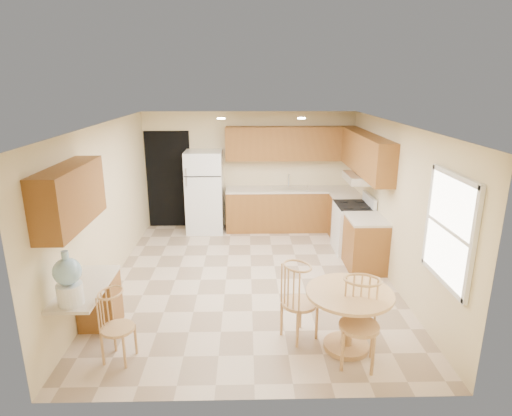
{
  "coord_description": "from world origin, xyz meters",
  "views": [
    {
      "loc": [
        -0.07,
        -6.36,
        3.12
      ],
      "look_at": [
        0.08,
        0.3,
        1.13
      ],
      "focal_mm": 30.0,
      "sensor_mm": 36.0,
      "label": 1
    }
  ],
  "objects_px": {
    "stove": "(353,227)",
    "chair_desk": "(115,323)",
    "refrigerator": "(205,192)",
    "water_crock": "(68,280)",
    "dining_table": "(348,312)",
    "chair_table_a": "(301,297)",
    "chair_table_b": "(362,320)"
  },
  "relations": [
    {
      "from": "refrigerator",
      "to": "stove",
      "type": "xyz_separation_m",
      "value": [
        2.88,
        -1.22,
        -0.39
      ]
    },
    {
      "from": "water_crock",
      "to": "chair_desk",
      "type": "bearing_deg",
      "value": -1.48
    },
    {
      "from": "refrigerator",
      "to": "water_crock",
      "type": "bearing_deg",
      "value": -103.08
    },
    {
      "from": "chair_table_b",
      "to": "refrigerator",
      "type": "bearing_deg",
      "value": -50.95
    },
    {
      "from": "chair_table_b",
      "to": "chair_desk",
      "type": "height_order",
      "value": "chair_table_b"
    },
    {
      "from": "dining_table",
      "to": "chair_table_b",
      "type": "xyz_separation_m",
      "value": [
        0.05,
        -0.4,
        0.13
      ]
    },
    {
      "from": "chair_table_b",
      "to": "water_crock",
      "type": "height_order",
      "value": "water_crock"
    },
    {
      "from": "stove",
      "to": "chair_table_a",
      "type": "bearing_deg",
      "value": -114.78
    },
    {
      "from": "dining_table",
      "to": "chair_desk",
      "type": "relative_size",
      "value": 1.2
    },
    {
      "from": "chair_table_a",
      "to": "chair_table_b",
      "type": "distance_m",
      "value": 0.82
    },
    {
      "from": "stove",
      "to": "water_crock",
      "type": "distance_m",
      "value": 5.16
    },
    {
      "from": "dining_table",
      "to": "chair_table_b",
      "type": "bearing_deg",
      "value": -82.96
    },
    {
      "from": "chair_table_b",
      "to": "water_crock",
      "type": "distance_m",
      "value": 3.21
    },
    {
      "from": "dining_table",
      "to": "chair_desk",
      "type": "height_order",
      "value": "chair_desk"
    },
    {
      "from": "refrigerator",
      "to": "chair_table_b",
      "type": "relative_size",
      "value": 1.68
    },
    {
      "from": "water_crock",
      "to": "stove",
      "type": "bearing_deg",
      "value": 40.06
    },
    {
      "from": "stove",
      "to": "chair_desk",
      "type": "xyz_separation_m",
      "value": [
        -3.47,
        -3.31,
        0.05
      ]
    },
    {
      "from": "chair_table_b",
      "to": "stove",
      "type": "bearing_deg",
      "value": -87.44
    },
    {
      "from": "chair_table_a",
      "to": "chair_table_b",
      "type": "height_order",
      "value": "chair_table_b"
    },
    {
      "from": "chair_table_a",
      "to": "water_crock",
      "type": "distance_m",
      "value": 2.64
    },
    {
      "from": "stove",
      "to": "dining_table",
      "type": "xyz_separation_m",
      "value": [
        -0.8,
        -3.07,
        0.02
      ]
    },
    {
      "from": "chair_table_a",
      "to": "water_crock",
      "type": "bearing_deg",
      "value": -114.98
    },
    {
      "from": "stove",
      "to": "chair_desk",
      "type": "bearing_deg",
      "value": -136.38
    },
    {
      "from": "water_crock",
      "to": "dining_table",
      "type": "bearing_deg",
      "value": 4.14
    },
    {
      "from": "chair_table_b",
      "to": "chair_desk",
      "type": "relative_size",
      "value": 1.21
    },
    {
      "from": "dining_table",
      "to": "water_crock",
      "type": "relative_size",
      "value": 1.65
    },
    {
      "from": "dining_table",
      "to": "chair_table_b",
      "type": "distance_m",
      "value": 0.43
    },
    {
      "from": "chair_table_a",
      "to": "chair_table_b",
      "type": "xyz_separation_m",
      "value": [
        0.6,
        -0.56,
        0.02
      ]
    },
    {
      "from": "refrigerator",
      "to": "chair_desk",
      "type": "relative_size",
      "value": 2.02
    },
    {
      "from": "stove",
      "to": "dining_table",
      "type": "bearing_deg",
      "value": -104.54
    },
    {
      "from": "refrigerator",
      "to": "chair_table_a",
      "type": "relative_size",
      "value": 1.75
    },
    {
      "from": "stove",
      "to": "chair_table_b",
      "type": "xyz_separation_m",
      "value": [
        -0.75,
        -3.48,
        0.16
      ]
    }
  ]
}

